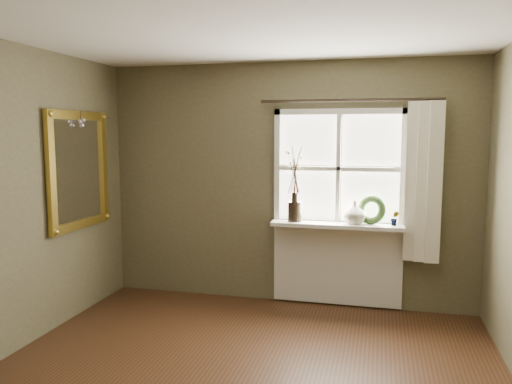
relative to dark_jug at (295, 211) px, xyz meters
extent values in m
plane|color=silver|center=(-0.11, -2.12, 1.57)|extent=(4.50, 4.50, 0.00)
cube|color=brown|center=(-0.11, 0.18, 0.27)|extent=(4.00, 0.10, 2.60)
cube|color=silver|center=(0.44, 0.10, -0.14)|extent=(1.36, 0.06, 0.06)
cube|color=silver|center=(0.44, 0.10, 1.04)|extent=(1.36, 0.06, 0.06)
cube|color=silver|center=(-0.21, 0.10, 0.45)|extent=(0.06, 0.06, 1.24)
cube|color=silver|center=(1.09, 0.10, 0.45)|extent=(0.06, 0.06, 1.24)
cube|color=silver|center=(0.44, 0.10, 0.45)|extent=(1.24, 0.05, 0.04)
cube|color=silver|center=(0.44, 0.10, 0.45)|extent=(0.04, 0.05, 1.12)
cube|color=white|center=(0.12, 0.12, 0.75)|extent=(0.59, 0.01, 0.53)
cube|color=white|center=(0.77, 0.12, 0.75)|extent=(0.59, 0.01, 0.53)
cube|color=white|center=(0.12, 0.12, 0.16)|extent=(0.59, 0.01, 0.53)
cube|color=white|center=(0.77, 0.12, 0.16)|extent=(0.59, 0.01, 0.53)
cube|color=silver|center=(0.44, 0.00, -0.13)|extent=(1.36, 0.26, 0.04)
cube|color=silver|center=(0.44, 0.11, -0.57)|extent=(1.36, 0.04, 0.88)
cylinder|color=black|center=(0.00, 0.00, 0.00)|extent=(0.19, 0.19, 0.21)
imported|color=beige|center=(0.62, 0.00, 0.01)|extent=(0.29, 0.29, 0.24)
torus|color=#2C471F|center=(0.79, 0.04, 0.01)|extent=(0.33, 0.24, 0.31)
imported|color=#2C471F|center=(0.01, 0.00, -0.02)|extent=(0.09, 0.06, 0.17)
imported|color=#2C471F|center=(1.02, 0.00, -0.03)|extent=(0.09, 0.07, 0.15)
cube|color=beige|center=(1.28, 0.01, 0.34)|extent=(0.36, 0.12, 1.59)
cylinder|color=black|center=(0.54, 0.05, 1.15)|extent=(1.84, 0.03, 0.03)
cube|color=white|center=(-2.08, -0.73, 0.45)|extent=(0.02, 0.81, 1.00)
cube|color=#B29034|center=(-2.07, -0.73, 1.00)|extent=(0.05, 0.99, 0.09)
cube|color=#B29034|center=(-2.07, -0.73, -0.09)|extent=(0.05, 0.99, 0.09)
cube|color=#B29034|center=(-2.07, -1.18, 0.45)|extent=(0.05, 0.09, 1.00)
cube|color=#B29034|center=(-2.07, -0.28, 0.45)|extent=(0.05, 0.09, 1.00)
sphere|color=silver|center=(-2.02, -0.76, 0.94)|extent=(0.04, 0.04, 0.04)
sphere|color=silver|center=(-2.02, -0.73, 0.90)|extent=(0.04, 0.04, 0.04)
sphere|color=silver|center=(-2.02, -0.70, 0.95)|extent=(0.04, 0.04, 0.04)
camera|label=1|loc=(0.86, -5.15, 0.83)|focal=35.00mm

